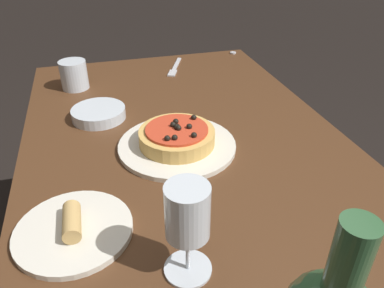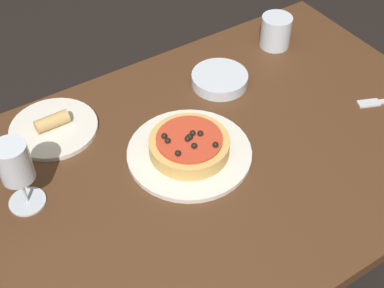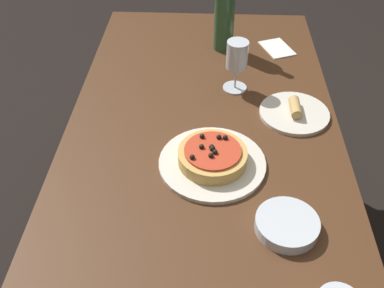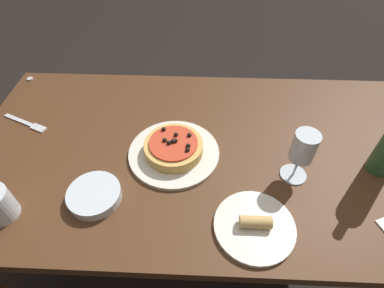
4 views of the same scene
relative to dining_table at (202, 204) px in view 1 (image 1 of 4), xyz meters
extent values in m
cube|color=#4C2D19|center=(0.00, 0.00, 0.07)|extent=(1.59, 0.81, 0.03)
cylinder|color=#4C2D19|center=(0.73, 0.34, -0.31)|extent=(0.06, 0.06, 0.72)
cylinder|color=#4C2D19|center=(0.73, -0.34, -0.31)|extent=(0.06, 0.06, 0.72)
cylinder|color=silver|center=(0.12, 0.03, 0.09)|extent=(0.29, 0.29, 0.01)
cylinder|color=tan|center=(0.12, 0.03, 0.12)|extent=(0.18, 0.18, 0.04)
cylinder|color=red|center=(0.12, 0.03, 0.14)|extent=(0.15, 0.15, 0.01)
sphere|color=black|center=(0.12, 0.03, 0.15)|extent=(0.01, 0.01, 0.01)
sphere|color=black|center=(0.13, 0.04, 0.15)|extent=(0.01, 0.01, 0.01)
sphere|color=black|center=(0.16, -0.02, 0.15)|extent=(0.01, 0.01, 0.01)
sphere|color=black|center=(0.07, 0.00, 0.15)|extent=(0.01, 0.01, 0.01)
sphere|color=black|center=(0.07, 0.05, 0.15)|extent=(0.01, 0.01, 0.01)
sphere|color=black|center=(0.12, 0.00, 0.15)|extent=(0.01, 0.01, 0.01)
sphere|color=black|center=(0.15, 0.03, 0.15)|extent=(0.01, 0.01, 0.01)
sphere|color=black|center=(0.11, 0.03, 0.15)|extent=(0.01, 0.01, 0.01)
sphere|color=black|center=(0.08, 0.06, 0.15)|extent=(0.01, 0.01, 0.01)
sphere|color=black|center=(0.12, 0.03, 0.15)|extent=(0.01, 0.01, 0.01)
cylinder|color=silver|center=(-0.24, 0.10, 0.09)|extent=(0.08, 0.08, 0.00)
cylinder|color=silver|center=(-0.24, 0.10, 0.13)|extent=(0.01, 0.01, 0.08)
cylinder|color=silver|center=(-0.24, 0.10, 0.21)|extent=(0.07, 0.07, 0.09)
cylinder|color=#2D5633|center=(-0.51, 0.06, 0.39)|extent=(0.03, 0.03, 0.08)
cylinder|color=silver|center=(0.56, 0.26, 0.13)|extent=(0.09, 0.09, 0.09)
cylinder|color=silver|center=(0.33, 0.20, 0.10)|extent=(0.15, 0.15, 0.03)
cube|color=silver|center=(0.69, -0.10, 0.09)|extent=(0.13, 0.06, 0.00)
cube|color=silver|center=(0.60, -0.07, 0.09)|extent=(0.06, 0.05, 0.00)
cylinder|color=silver|center=(-0.11, 0.28, 0.09)|extent=(0.21, 0.21, 0.01)
cylinder|color=tan|center=(-0.11, 0.28, 0.12)|extent=(0.08, 0.03, 0.03)
cylinder|color=#B7B7BC|center=(0.75, -0.36, 0.09)|extent=(0.02, 0.02, 0.01)
camera|label=1|loc=(-0.64, 0.20, 0.59)|focal=35.00mm
camera|label=2|loc=(-0.34, -0.69, 0.99)|focal=50.00mm
camera|label=3|loc=(0.99, 0.02, 0.93)|focal=42.00mm
camera|label=4|loc=(0.04, 0.66, 0.81)|focal=28.00mm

